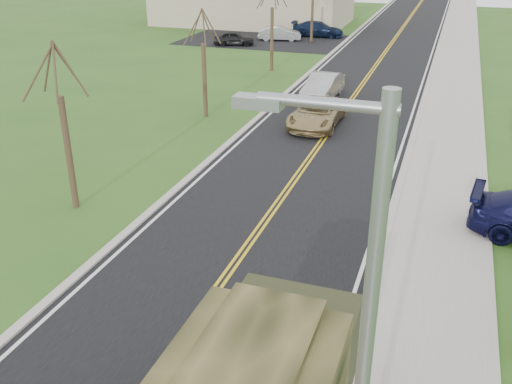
% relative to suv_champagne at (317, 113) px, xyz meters
% --- Properties ---
extents(road, '(8.00, 120.00, 0.01)m').
position_rel_suv_champagne_xyz_m(road, '(0.83, 17.64, -0.69)').
color(road, black).
rests_on(road, ground).
extents(curb_right, '(0.30, 120.00, 0.12)m').
position_rel_suv_champagne_xyz_m(curb_right, '(4.98, 17.64, -0.64)').
color(curb_right, '#9E998E').
rests_on(curb_right, ground).
extents(sidewalk_right, '(3.20, 120.00, 0.10)m').
position_rel_suv_champagne_xyz_m(sidewalk_right, '(6.73, 17.64, -0.65)').
color(sidewalk_right, '#9E998E').
rests_on(sidewalk_right, ground).
extents(curb_left, '(0.30, 120.00, 0.10)m').
position_rel_suv_champagne_xyz_m(curb_left, '(-3.32, 17.64, -0.65)').
color(curb_left, '#9E998E').
rests_on(curb_left, ground).
extents(street_light, '(1.65, 0.22, 8.00)m').
position_rel_suv_champagne_xyz_m(street_light, '(5.73, -22.86, 3.73)').
color(street_light, gray).
rests_on(street_light, ground).
extents(bare_tree_a, '(1.93, 2.26, 6.08)m').
position_rel_suv_champagne_xyz_m(bare_tree_a, '(-6.17, -12.36, 1.93)').
color(bare_tree_a, '#38281C').
rests_on(bare_tree_a, ground).
extents(bare_tree_b, '(1.83, 2.14, 5.73)m').
position_rel_suv_champagne_xyz_m(bare_tree_b, '(-6.17, -0.36, 1.78)').
color(bare_tree_b, '#38281C').
rests_on(bare_tree_b, ground).
extents(bare_tree_c, '(2.04, 2.39, 6.42)m').
position_rel_suv_champagne_xyz_m(bare_tree_c, '(-6.18, 11.64, 2.08)').
color(bare_tree_c, '#38281C').
rests_on(bare_tree_c, ground).
extents(bare_tree_d, '(1.88, 2.20, 5.91)m').
position_rel_suv_champagne_xyz_m(bare_tree_d, '(-6.17, 23.64, 1.85)').
color(bare_tree_d, '#38281C').
rests_on(bare_tree_d, ground).
extents(suv_champagne, '(2.35, 5.04, 1.40)m').
position_rel_suv_champagne_xyz_m(suv_champagne, '(0.00, 0.00, 0.00)').
color(suv_champagne, '#9E8859').
rests_on(suv_champagne, ground).
extents(sedan_silver, '(1.87, 4.64, 1.50)m').
position_rel_suv_champagne_xyz_m(sedan_silver, '(-0.91, 5.25, 0.05)').
color(sedan_silver, '#9FA0A4').
rests_on(sedan_silver, ground).
extents(lot_car_dark, '(3.87, 2.42, 1.23)m').
position_rel_suv_champagne_xyz_m(lot_car_dark, '(-12.38, 20.15, -0.08)').
color(lot_car_dark, black).
rests_on(lot_car_dark, ground).
extents(lot_car_silver, '(4.18, 2.27, 1.31)m').
position_rel_suv_champagne_xyz_m(lot_car_silver, '(-9.27, 23.88, -0.05)').
color(lot_car_silver, '#BDBCC2').
rests_on(lot_car_silver, ground).
extents(lot_car_navy, '(5.00, 2.13, 1.44)m').
position_rel_suv_champagne_xyz_m(lot_car_navy, '(-6.39, 27.10, 0.02)').
color(lot_car_navy, '#0D1832').
rests_on(lot_car_navy, ground).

